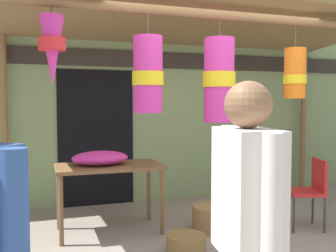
{
  "coord_description": "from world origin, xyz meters",
  "views": [
    {
      "loc": [
        -1.84,
        -3.49,
        1.51
      ],
      "look_at": [
        -0.3,
        1.14,
        1.22
      ],
      "focal_mm": 40.95,
      "sensor_mm": 36.0,
      "label": 1
    }
  ],
  "objects_px": {
    "wicker_basket_by_table": "(213,218)",
    "passerby_at_right": "(247,224)",
    "flower_heap_on_table": "(101,158)",
    "display_table": "(109,173)",
    "folding_chair": "(310,187)",
    "wicker_basket_spare": "(186,245)"
  },
  "relations": [
    {
      "from": "flower_heap_on_table",
      "to": "folding_chair",
      "type": "bearing_deg",
      "value": -14.87
    },
    {
      "from": "folding_chair",
      "to": "passerby_at_right",
      "type": "bearing_deg",
      "value": -134.03
    },
    {
      "from": "flower_heap_on_table",
      "to": "wicker_basket_by_table",
      "type": "height_order",
      "value": "flower_heap_on_table"
    },
    {
      "from": "display_table",
      "to": "folding_chair",
      "type": "xyz_separation_m",
      "value": [
        2.33,
        -0.63,
        -0.2
      ]
    },
    {
      "from": "display_table",
      "to": "wicker_basket_by_table",
      "type": "bearing_deg",
      "value": -15.17
    },
    {
      "from": "display_table",
      "to": "folding_chair",
      "type": "distance_m",
      "value": 2.42
    },
    {
      "from": "display_table",
      "to": "wicker_basket_by_table",
      "type": "distance_m",
      "value": 1.34
    },
    {
      "from": "passerby_at_right",
      "to": "wicker_basket_by_table",
      "type": "bearing_deg",
      "value": 68.2
    },
    {
      "from": "passerby_at_right",
      "to": "flower_heap_on_table",
      "type": "bearing_deg",
      "value": 94.87
    },
    {
      "from": "folding_chair",
      "to": "passerby_at_right",
      "type": "xyz_separation_m",
      "value": [
        -2.17,
        -2.24,
        0.45
      ]
    },
    {
      "from": "flower_heap_on_table",
      "to": "passerby_at_right",
      "type": "xyz_separation_m",
      "value": [
        0.25,
        -2.88,
        0.07
      ]
    },
    {
      "from": "flower_heap_on_table",
      "to": "passerby_at_right",
      "type": "bearing_deg",
      "value": -85.13
    },
    {
      "from": "wicker_basket_by_table",
      "to": "passerby_at_right",
      "type": "distance_m",
      "value": 2.86
    },
    {
      "from": "display_table",
      "to": "passerby_at_right",
      "type": "height_order",
      "value": "passerby_at_right"
    },
    {
      "from": "passerby_at_right",
      "to": "folding_chair",
      "type": "bearing_deg",
      "value": 45.97
    },
    {
      "from": "wicker_basket_by_table",
      "to": "passerby_at_right",
      "type": "relative_size",
      "value": 0.3
    },
    {
      "from": "flower_heap_on_table",
      "to": "wicker_basket_by_table",
      "type": "distance_m",
      "value": 1.5
    },
    {
      "from": "flower_heap_on_table",
      "to": "passerby_at_right",
      "type": "height_order",
      "value": "passerby_at_right"
    },
    {
      "from": "wicker_basket_by_table",
      "to": "passerby_at_right",
      "type": "bearing_deg",
      "value": -111.8
    },
    {
      "from": "passerby_at_right",
      "to": "wicker_basket_spare",
      "type": "bearing_deg",
      "value": 76.96
    },
    {
      "from": "wicker_basket_by_table",
      "to": "wicker_basket_spare",
      "type": "height_order",
      "value": "wicker_basket_by_table"
    },
    {
      "from": "folding_chair",
      "to": "passerby_at_right",
      "type": "height_order",
      "value": "passerby_at_right"
    }
  ]
}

